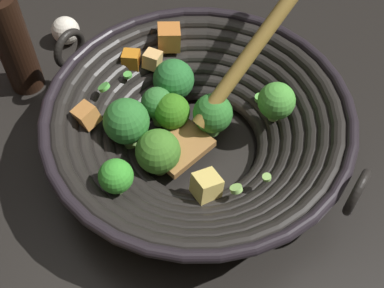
# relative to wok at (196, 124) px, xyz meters

# --- Properties ---
(ground_plane) EXTENTS (4.00, 4.00, 0.00)m
(ground_plane) POSITION_rel_wok_xyz_m (0.00, 0.00, -0.06)
(ground_plane) COLOR black
(wok) EXTENTS (0.38, 0.38, 0.23)m
(wok) POSITION_rel_wok_xyz_m (0.00, 0.00, 0.00)
(wok) COLOR black
(wok) RESTS_ON ground
(soy_sauce_bottle) EXTENTS (0.05, 0.05, 0.20)m
(soy_sauce_bottle) POSITION_rel_wok_xyz_m (-0.10, -0.25, 0.03)
(soy_sauce_bottle) COLOR black
(soy_sauce_bottle) RESTS_ON ground
(garlic_bulb) EXTENTS (0.04, 0.04, 0.04)m
(garlic_bulb) POSITION_rel_wok_xyz_m (-0.19, -0.21, -0.03)
(garlic_bulb) COLOR silver
(garlic_bulb) RESTS_ON ground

